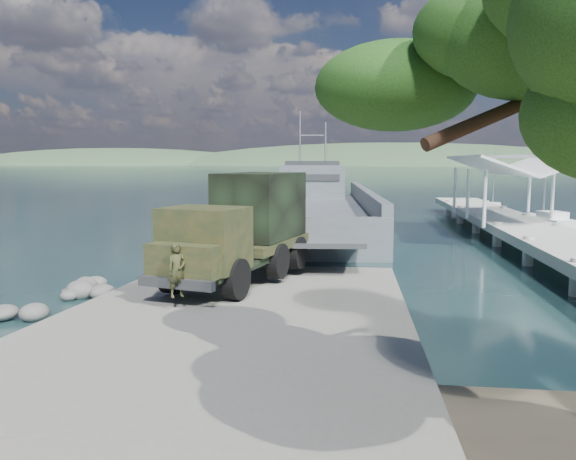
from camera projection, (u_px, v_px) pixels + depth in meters
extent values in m
plane|color=#163536|center=(247.00, 315.00, 17.95)|extent=(1400.00, 1400.00, 0.00)
cube|color=slate|center=(241.00, 316.00, 16.94)|extent=(10.00, 18.00, 0.50)
cube|color=#B1B3A8|center=(517.00, 226.00, 33.91)|extent=(4.00, 44.00, 0.50)
cube|color=#4B5358|center=(310.00, 221.00, 41.60)|extent=(10.51, 29.20, 2.39)
cube|color=#4B5358|center=(256.00, 197.00, 41.62)|extent=(2.50, 28.66, 1.24)
cube|color=#4B5358|center=(365.00, 198.00, 41.14)|extent=(2.50, 28.66, 1.24)
cube|color=#4B5358|center=(304.00, 242.00, 27.42)|extent=(8.61, 0.96, 2.49)
cube|color=#4B5358|center=(312.00, 181.00, 50.75)|extent=(5.98, 4.20, 2.87)
cube|color=#292C2E|center=(313.00, 163.00, 50.55)|extent=(4.98, 3.37, 0.38)
cylinder|color=#A0A3A6|center=(300.00, 138.00, 50.34)|extent=(0.15, 0.15, 4.78)
cylinder|color=#A0A3A6|center=(325.00, 144.00, 50.27)|extent=(0.15, 0.15, 3.82)
cylinder|color=black|center=(173.00, 274.00, 18.70)|extent=(0.77, 1.40, 1.33)
cylinder|color=black|center=(236.00, 279.00, 17.84)|extent=(0.77, 1.40, 1.33)
cylinder|color=black|center=(222.00, 257.00, 21.90)|extent=(0.77, 1.40, 1.33)
cylinder|color=black|center=(278.00, 261.00, 21.04)|extent=(0.77, 1.40, 1.33)
cylinder|color=black|center=(245.00, 249.00, 23.78)|extent=(0.77, 1.40, 1.33)
cylinder|color=black|center=(297.00, 253.00, 22.92)|extent=(0.77, 1.40, 1.33)
cube|color=black|center=(242.00, 258.00, 20.89)|extent=(4.09, 8.06, 0.25)
cube|color=black|center=(204.00, 239.00, 18.22)|extent=(2.97, 2.61, 2.04)
cube|color=black|center=(185.00, 260.00, 17.15)|extent=(2.50, 1.47, 1.02)
cube|color=black|center=(258.00, 243.00, 22.16)|extent=(3.63, 5.18, 0.36)
cube|color=black|center=(260.00, 205.00, 22.17)|extent=(3.33, 4.36, 2.55)
cube|color=#292C2E|center=(176.00, 283.00, 16.75)|extent=(2.53, 0.88, 0.31)
imported|color=black|center=(177.00, 283.00, 16.58)|extent=(0.69, 0.68, 1.61)
cube|color=white|center=(543.00, 223.00, 41.73)|extent=(3.26, 6.24, 0.98)
cube|color=white|center=(552.00, 216.00, 40.58)|extent=(1.93, 2.08, 0.65)
cylinder|color=#A0A3A6|center=(546.00, 175.00, 41.30)|extent=(0.11, 0.11, 6.54)
cube|color=white|center=(492.00, 210.00, 53.09)|extent=(2.25, 5.07, 0.80)
cube|color=white|center=(493.00, 205.00, 52.18)|extent=(1.47, 1.62, 0.53)
cylinder|color=#A0A3A6|center=(494.00, 180.00, 52.73)|extent=(0.09, 0.09, 5.34)
ellipsoid|color=#113B10|center=(395.00, 87.00, 11.29)|extent=(3.19, 3.19, 1.82)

